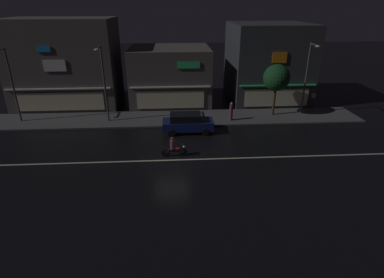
% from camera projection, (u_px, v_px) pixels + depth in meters
% --- Properties ---
extents(ground_plane, '(140.00, 140.00, 0.00)m').
position_uv_depth(ground_plane, '(171.00, 160.00, 21.71)').
color(ground_plane, black).
extents(lane_divider_stripe, '(34.47, 0.16, 0.01)m').
position_uv_depth(lane_divider_stripe, '(171.00, 160.00, 21.71)').
color(lane_divider_stripe, beige).
rests_on(lane_divider_stripe, ground).
extents(sidewalk_far, '(36.28, 4.28, 0.14)m').
position_uv_depth(sidewalk_far, '(171.00, 118.00, 29.38)').
color(sidewalk_far, '#4C4C4F').
rests_on(sidewalk_far, ground).
extents(storefront_left_block, '(10.58, 6.81, 8.90)m').
position_uv_depth(storefront_left_block, '(66.00, 63.00, 31.94)').
color(storefront_left_block, '#56514C').
rests_on(storefront_left_block, ground).
extents(storefront_center_block, '(8.43, 7.58, 5.94)m').
position_uv_depth(storefront_center_block, '(170.00, 75.00, 33.53)').
color(storefront_center_block, '#56514C').
rests_on(storefront_center_block, ground).
extents(storefront_right_block, '(8.27, 8.74, 8.28)m').
position_uv_depth(storefront_right_block, '(267.00, 62.00, 34.22)').
color(storefront_right_block, '#383A3F').
rests_on(storefront_right_block, ground).
extents(streetlamp_west, '(0.44, 1.64, 6.65)m').
position_uv_depth(streetlamp_west, '(10.00, 79.00, 26.75)').
color(streetlamp_west, '#47494C').
rests_on(streetlamp_west, sidewalk_far).
extents(streetlamp_mid, '(0.44, 1.64, 6.80)m').
position_uv_depth(streetlamp_mid, '(103.00, 78.00, 26.79)').
color(streetlamp_mid, '#47494C').
rests_on(streetlamp_mid, sidewalk_far).
extents(streetlamp_east, '(0.44, 1.64, 6.80)m').
position_uv_depth(streetlamp_east, '(308.00, 73.00, 28.71)').
color(streetlamp_east, '#47494C').
rests_on(streetlamp_east, sidewalk_far).
extents(pedestrian_on_sidewalk, '(0.33, 0.33, 1.73)m').
position_uv_depth(pedestrian_on_sidewalk, '(231.00, 112.00, 28.43)').
color(pedestrian_on_sidewalk, brown).
rests_on(pedestrian_on_sidewalk, sidewalk_far).
extents(street_tree, '(2.50, 2.50, 4.91)m').
position_uv_depth(street_tree, '(277.00, 78.00, 28.71)').
color(street_tree, '#473323').
rests_on(street_tree, sidewalk_far).
extents(parked_car_near_kerb, '(4.30, 1.98, 1.67)m').
position_uv_depth(parked_car_near_kerb, '(187.00, 123.00, 26.10)').
color(parked_car_near_kerb, navy).
rests_on(parked_car_near_kerb, ground).
extents(motorcycle_lead, '(1.90, 0.60, 1.52)m').
position_uv_depth(motorcycle_lead, '(174.00, 148.00, 22.01)').
color(motorcycle_lead, black).
rests_on(motorcycle_lead, ground).
extents(traffic_cone, '(0.36, 0.36, 0.55)m').
position_uv_depth(traffic_cone, '(181.00, 128.00, 26.63)').
color(traffic_cone, orange).
rests_on(traffic_cone, ground).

